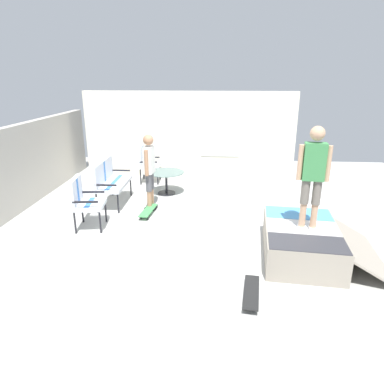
# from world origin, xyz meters

# --- Properties ---
(ground_plane) EXTENTS (12.00, 12.00, 0.10)m
(ground_plane) POSITION_xyz_m (0.00, 0.00, -0.05)
(ground_plane) COLOR #A8A8A3
(house_facade) EXTENTS (0.23, 6.00, 2.44)m
(house_facade) POSITION_xyz_m (3.80, 0.49, 1.22)
(house_facade) COLOR silver
(house_facade) RESTS_ON ground_plane
(skate_ramp) EXTENTS (1.91, 2.01, 0.53)m
(skate_ramp) POSITION_xyz_m (-0.87, -1.79, 0.26)
(skate_ramp) COLOR gray
(skate_ramp) RESTS_ON ground_plane
(patio_bench) EXTENTS (1.26, 0.56, 1.02)m
(patio_bench) POSITION_xyz_m (1.33, 2.13, 0.62)
(patio_bench) COLOR black
(patio_bench) RESTS_ON ground_plane
(patio_chair_near_house) EXTENTS (0.65, 0.58, 1.02)m
(patio_chair_near_house) POSITION_xyz_m (3.11, 1.64, 0.61)
(patio_chair_near_house) COLOR black
(patio_chair_near_house) RESTS_ON ground_plane
(patio_chair_by_wall) EXTENTS (0.68, 0.62, 1.02)m
(patio_chair_by_wall) POSITION_xyz_m (-0.05, 2.21, 0.61)
(patio_chair_by_wall) COLOR black
(patio_chair_by_wall) RESTS_ON ground_plane
(patio_table) EXTENTS (0.90, 0.90, 0.57)m
(patio_table) POSITION_xyz_m (2.13, 0.93, 0.40)
(patio_table) COLOR black
(patio_table) RESTS_ON ground_plane
(person_watching) EXTENTS (0.48, 0.27, 1.67)m
(person_watching) POSITION_xyz_m (1.06, 1.13, 0.97)
(person_watching) COLOR black
(person_watching) RESTS_ON ground_plane
(person_skater) EXTENTS (0.27, 0.48, 1.64)m
(person_skater) POSITION_xyz_m (-0.97, -1.80, 1.47)
(person_skater) COLOR silver
(person_skater) RESTS_ON skate_ramp
(skateboard_by_bench) EXTENTS (0.82, 0.28, 0.10)m
(skateboard_by_bench) POSITION_xyz_m (0.73, 1.12, 0.08)
(skateboard_by_bench) COLOR #3F8C4C
(skateboard_by_bench) RESTS_ON ground_plane
(skateboard_spare) EXTENTS (0.82, 0.29, 0.10)m
(skateboard_spare) POSITION_xyz_m (-2.11, -0.86, 0.08)
(skateboard_spare) COLOR black
(skateboard_spare) RESTS_ON ground_plane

